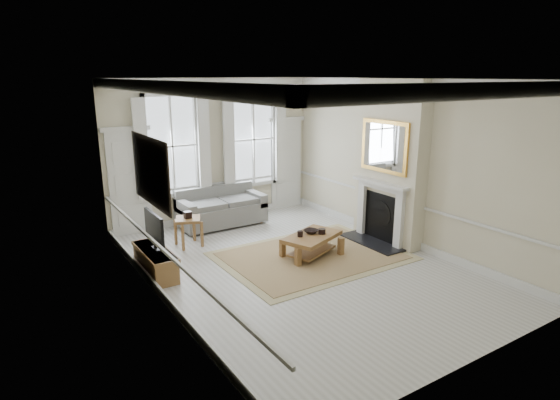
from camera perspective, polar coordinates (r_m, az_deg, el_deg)
floor at (r=8.79m, az=2.34°, el=-8.17°), size 7.20×7.20×0.00m
ceiling at (r=8.08m, az=2.61°, el=14.58°), size 7.20×7.20×0.00m
back_wall at (r=11.35m, az=-8.07°, el=5.97°), size 5.20×0.00×5.20m
left_wall at (r=7.14m, az=-14.89°, el=0.22°), size 0.00×7.20×7.20m
right_wall at (r=9.97m, az=14.85°, el=4.36°), size 0.00×7.20×7.20m
window_left at (r=10.89m, az=-13.04°, el=6.42°), size 1.26×0.20×2.20m
window_right at (r=11.75m, az=-3.31°, el=7.39°), size 1.26×0.20×2.20m
door_left at (r=10.75m, az=-17.84°, el=1.89°), size 0.90×0.08×2.30m
door_right at (r=12.39m, az=0.76°, el=4.30°), size 0.90×0.08×2.30m
painting at (r=7.35m, az=-15.50°, el=3.41°), size 0.05×1.66×1.06m
chimney_breast at (r=9.97m, az=13.32°, el=4.47°), size 0.35×1.70×3.38m
hearth at (r=10.12m, az=11.06°, el=-5.10°), size 0.55×1.50×0.05m
fireplace at (r=10.04m, az=12.09°, el=-1.08°), size 0.21×1.45×1.33m
mirror at (r=9.77m, az=12.55°, el=6.37°), size 0.06×1.26×1.06m
sofa at (r=11.16m, az=-7.27°, el=-1.16°), size 1.99×0.97×0.89m
side_table at (r=9.86m, az=-11.14°, el=-2.79°), size 0.65×0.65×0.60m
rug at (r=9.29m, az=3.89°, el=-6.79°), size 3.50×2.60×0.02m
coffee_table at (r=9.17m, az=3.92°, el=-4.74°), size 1.36×1.08×0.45m
ceramic_pot_a at (r=9.02m, az=2.47°, el=-4.14°), size 0.11×0.11×0.11m
ceramic_pot_b at (r=9.20m, az=5.13°, el=-3.82°), size 0.14×0.14×0.10m
bowl at (r=9.23m, az=3.82°, el=-3.83°), size 0.36×0.36×0.07m
tv_stand at (r=8.70m, az=-14.93°, el=-7.31°), size 0.42×1.30×0.46m
tv at (r=8.49m, az=-15.07°, el=-3.37°), size 0.08×0.90×0.68m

